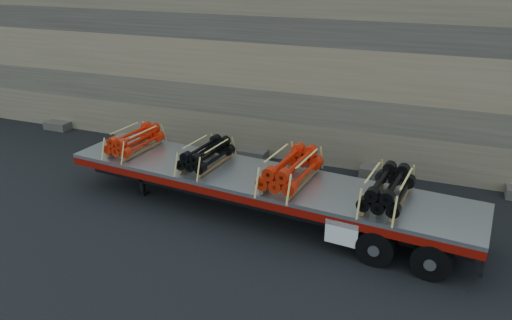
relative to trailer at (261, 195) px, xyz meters
The scene contains 7 objects.
ground 1.25m from the trailer, 21.39° to the right, with size 120.00×120.00×0.00m, color black.
rock_wall 6.81m from the trailer, 80.85° to the left, with size 44.00×3.00×7.00m, color #7A6B54.
trailer is the anchor object (origin of this frame).
bundle_front 5.03m from the trailer, behind, with size 1.03×2.05×0.73m, color red, non-canonical shape.
bundle_midfront 2.22m from the trailer, behind, with size 1.01×2.03×0.72m, color black, non-canonical shape.
bundle_midrear 1.49m from the trailer, ahead, with size 1.20×2.40×0.85m, color red, non-canonical shape.
bundle_rear 4.06m from the trailer, ahead, with size 1.12×2.25×0.80m, color black, non-canonical shape.
Camera 1 is at (4.09, -12.83, 7.72)m, focal length 35.00 mm.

